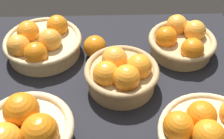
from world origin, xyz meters
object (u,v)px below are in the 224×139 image
at_px(basket_near_right, 42,43).
at_px(basket_far_left, 212,136).
at_px(basket_near_left, 182,41).
at_px(basket_far_right, 26,132).
at_px(loose_orange_front_gap, 95,47).
at_px(basket_center, 121,74).

xyz_separation_m(basket_near_right, basket_far_left, (-0.43, 0.35, -0.00)).
height_order(basket_near_right, basket_near_left, basket_near_right).
relative_size(basket_far_right, loose_orange_front_gap, 3.08).
xyz_separation_m(basket_near_right, loose_orange_front_gap, (-0.16, 0.01, -0.01)).
height_order(basket_far_right, basket_center, basket_far_right).
bearing_deg(loose_orange_front_gap, basket_near_left, -177.15).
relative_size(basket_center, basket_far_left, 0.83).
distance_m(basket_far_right, loose_orange_front_gap, 0.35).
relative_size(basket_near_right, basket_far_left, 0.97).
distance_m(basket_far_right, basket_near_left, 0.54).
xyz_separation_m(basket_near_left, basket_center, (0.20, 0.15, 0.01)).
bearing_deg(basket_far_right, basket_near_left, -141.84).
height_order(basket_far_right, basket_near_left, basket_far_right).
bearing_deg(loose_orange_front_gap, basket_near_right, -4.88).
distance_m(basket_near_right, loose_orange_front_gap, 0.16).
bearing_deg(basket_center, loose_orange_front_gap, -61.66).
distance_m(basket_center, loose_orange_front_gap, 0.16).
height_order(basket_near_left, basket_center, basket_center).
bearing_deg(basket_far_left, loose_orange_front_gap, -51.18).
bearing_deg(loose_orange_front_gap, basket_far_right, 64.65).
bearing_deg(basket_center, basket_far_left, 134.69).
height_order(basket_near_right, basket_center, basket_center).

